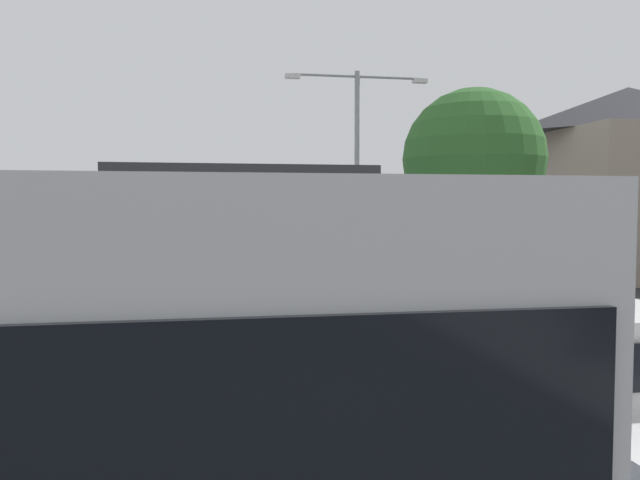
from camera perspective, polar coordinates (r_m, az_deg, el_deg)
bus_lead at (r=8.06m, az=-8.44°, el=-5.85°), size 2.58×12.13×3.21m
bus_second_in_line at (r=20.67m, az=-9.48°, el=-0.38°), size 2.58×12.33×3.21m
bus_middle at (r=33.70m, az=-9.73°, el=0.96°), size 2.58×10.52×3.21m
white_suv at (r=7.57m, az=22.01°, el=-11.74°), size 1.86×4.72×1.90m
box_truck_oncoming at (r=32.78m, az=-15.50°, el=0.87°), size 2.35×8.19×3.15m
streetlamp_mid at (r=24.15m, az=3.41°, el=8.03°), size 5.55×0.28×7.93m
roadside_tree at (r=19.57m, az=13.88°, el=7.15°), size 4.28×4.28×6.35m
house_distant_gabled at (r=29.59m, az=26.20°, el=4.95°), size 7.58×8.34×7.95m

